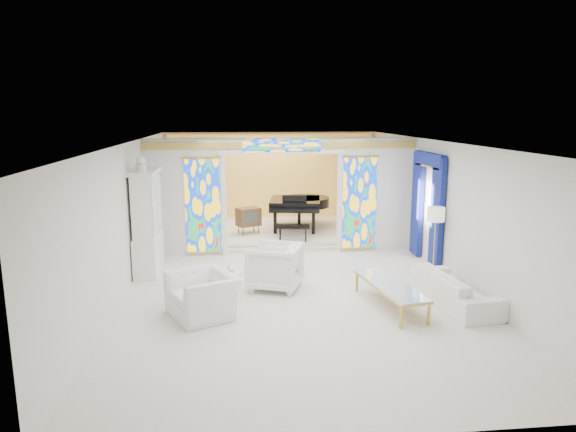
{
  "coord_description": "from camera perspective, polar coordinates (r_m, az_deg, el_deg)",
  "views": [
    {
      "loc": [
        -1.21,
        -11.08,
        3.63
      ],
      "look_at": [
        -0.03,
        0.2,
        1.34
      ],
      "focal_mm": 32.0,
      "sensor_mm": 36.0,
      "label": 1
    }
  ],
  "objects": [
    {
      "name": "alcove_platform",
      "position": [
        15.64,
        -1.37,
        -1.67
      ],
      "size": [
        6.8,
        3.8,
        0.18
      ],
      "primitive_type": "cube",
      "color": "silver",
      "rests_on": "floor"
    },
    {
      "name": "chandelier",
      "position": [
        15.19,
        -0.62,
        7.34
      ],
      "size": [
        0.48,
        0.48,
        0.3
      ],
      "primitive_type": "cylinder",
      "color": "gold",
      "rests_on": "ceiling"
    },
    {
      "name": "sofa",
      "position": [
        10.44,
        18.03,
        -7.67
      ],
      "size": [
        1.1,
        2.25,
        0.63
      ],
      "primitive_type": "imported",
      "rotation": [
        0.0,
        0.0,
        1.69
      ],
      "color": "white",
      "rests_on": "floor"
    },
    {
      "name": "vase",
      "position": [
        10.03,
        -6.35,
        -5.62
      ],
      "size": [
        0.2,
        0.2,
        0.17
      ],
      "primitive_type": "imported",
      "rotation": [
        0.0,
        0.0,
        0.29
      ],
      "color": "silver",
      "rests_on": "side_table"
    },
    {
      "name": "china_cabinet",
      "position": [
        12.1,
        -15.38,
        -0.73
      ],
      "size": [
        0.56,
        1.46,
        2.72
      ],
      "color": "white",
      "rests_on": "floor"
    },
    {
      "name": "stained_glass_right",
      "position": [
        13.57,
        7.94,
        1.42
      ],
      "size": [
        0.9,
        0.04,
        2.4
      ],
      "primitive_type": "cube",
      "color": "gold",
      "rests_on": "partition_wall"
    },
    {
      "name": "wall_back",
      "position": [
        17.26,
        -1.9,
        4.32
      ],
      "size": [
        7.0,
        0.02,
        3.0
      ],
      "primitive_type": "cube",
      "color": "silver",
      "rests_on": "floor"
    },
    {
      "name": "stained_glass_transom",
      "position": [
        13.06,
        -0.64,
        7.86
      ],
      "size": [
        2.0,
        0.04,
        0.34
      ],
      "primitive_type": "cube",
      "color": "gold",
      "rests_on": "partition_wall"
    },
    {
      "name": "armchair_right",
      "position": [
        10.77,
        -1.48,
        -5.62
      ],
      "size": [
        1.33,
        1.31,
        0.95
      ],
      "primitive_type": "imported",
      "rotation": [
        0.0,
        0.0,
        -1.91
      ],
      "color": "white",
      "rests_on": "floor"
    },
    {
      "name": "grand_piano",
      "position": [
        15.51,
        1.32,
        1.39
      ],
      "size": [
        2.03,
        2.87,
        1.11
      ],
      "rotation": [
        0.0,
        0.0,
        -0.16
      ],
      "color": "black",
      "rests_on": "alcove_platform"
    },
    {
      "name": "floor_lamp",
      "position": [
        11.8,
        16.1,
        -0.18
      ],
      "size": [
        0.44,
        0.44,
        1.58
      ],
      "rotation": [
        0.0,
        0.0,
        -0.15
      ],
      "color": "gold",
      "rests_on": "floor"
    },
    {
      "name": "partition_wall",
      "position": [
        13.28,
        -0.67,
        2.86
      ],
      "size": [
        7.0,
        0.22,
        3.0
      ],
      "color": "silver",
      "rests_on": "floor"
    },
    {
      "name": "side_table",
      "position": [
        10.12,
        -6.31,
        -7.25
      ],
      "size": [
        0.66,
        0.66,
        0.62
      ],
      "rotation": [
        0.0,
        0.0,
        -0.42
      ],
      "color": "white",
      "rests_on": "floor"
    },
    {
      "name": "ceiling",
      "position": [
        11.17,
        0.27,
        8.18
      ],
      "size": [
        7.0,
        12.0,
        0.02
      ],
      "primitive_type": "cube",
      "color": "white",
      "rests_on": "wall_back"
    },
    {
      "name": "tv_console",
      "position": [
        14.89,
        -4.42,
        -0.1
      ],
      "size": [
        0.77,
        0.67,
        0.75
      ],
      "rotation": [
        0.0,
        0.0,
        0.43
      ],
      "color": "brown",
      "rests_on": "alcove_platform"
    },
    {
      "name": "gold_curtain_back",
      "position": [
        17.14,
        -1.87,
        4.27
      ],
      "size": [
        6.7,
        0.1,
        2.9
      ],
      "primitive_type": "cube",
      "color": "#F9BA56",
      "rests_on": "wall_back"
    },
    {
      "name": "wall_left",
      "position": [
        11.52,
        -17.32,
        0.23
      ],
      "size": [
        0.02,
        12.0,
        3.0
      ],
      "primitive_type": "cube",
      "color": "silver",
      "rests_on": "floor"
    },
    {
      "name": "stained_glass_left",
      "position": [
        13.21,
        -9.43,
        1.1
      ],
      "size": [
        0.9,
        0.04,
        2.4
      ],
      "primitive_type": "cube",
      "color": "gold",
      "rests_on": "partition_wall"
    },
    {
      "name": "wall_right",
      "position": [
        12.23,
        16.79,
        0.89
      ],
      "size": [
        0.02,
        12.0,
        3.0
      ],
      "primitive_type": "cube",
      "color": "silver",
      "rests_on": "floor"
    },
    {
      "name": "wall_front",
      "position": [
        5.64,
        6.98,
        -10.85
      ],
      "size": [
        7.0,
        0.02,
        3.0
      ],
      "primitive_type": "cube",
      "color": "silver",
      "rests_on": "floor"
    },
    {
      "name": "blue_drapes",
      "position": [
        12.82,
        15.21,
        1.8
      ],
      "size": [
        0.14,
        1.85,
        2.65
      ],
      "color": "navy",
      "rests_on": "wall_right"
    },
    {
      "name": "coffee_table",
      "position": [
        9.95,
        11.28,
        -7.62
      ],
      "size": [
        0.96,
        2.14,
        0.46
      ],
      "rotation": [
        0.0,
        0.0,
        0.16
      ],
      "color": "white",
      "rests_on": "floor"
    },
    {
      "name": "armchair_left",
      "position": [
        9.5,
        -9.45,
        -8.67
      ],
      "size": [
        1.48,
        1.55,
        0.79
      ],
      "primitive_type": "imported",
      "rotation": [
        0.0,
        0.0,
        -1.11
      ],
      "color": "white",
      "rests_on": "floor"
    },
    {
      "name": "floor",
      "position": [
        11.73,
        0.25,
        -6.62
      ],
      "size": [
        12.0,
        12.0,
        0.0
      ],
      "primitive_type": "plane",
      "color": "silver",
      "rests_on": "ground"
    }
  ]
}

